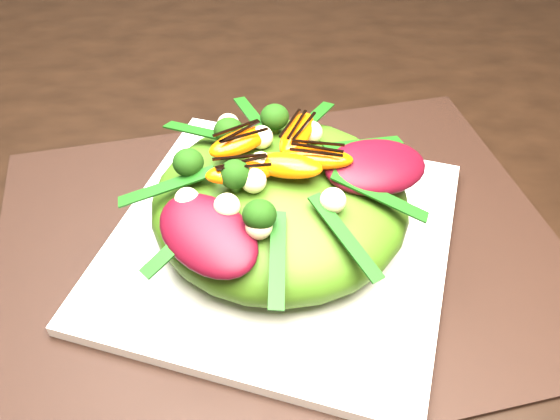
{
  "coord_description": "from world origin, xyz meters",
  "views": [
    {
      "loc": [
        0.04,
        -0.44,
        1.14
      ],
      "look_at": [
        0.05,
        -0.09,
        0.8
      ],
      "focal_mm": 38.0,
      "sensor_mm": 36.0,
      "label": 1
    }
  ],
  "objects_px": {
    "dining_table": "(229,200)",
    "salad_bowl": "(280,230)",
    "plate_base": "(280,241)",
    "orange_segment": "(253,152)",
    "placemat": "(280,246)",
    "lettuce_mound": "(280,202)"
  },
  "relations": [
    {
      "from": "dining_table",
      "to": "salad_bowl",
      "type": "bearing_deg",
      "value": -59.66
    },
    {
      "from": "plate_base",
      "to": "orange_segment",
      "type": "height_order",
      "value": "orange_segment"
    },
    {
      "from": "plate_base",
      "to": "salad_bowl",
      "type": "height_order",
      "value": "salad_bowl"
    },
    {
      "from": "salad_bowl",
      "to": "orange_segment",
      "type": "distance_m",
      "value": 0.08
    },
    {
      "from": "dining_table",
      "to": "placemat",
      "type": "relative_size",
      "value": 3.23
    },
    {
      "from": "plate_base",
      "to": "orange_segment",
      "type": "xyz_separation_m",
      "value": [
        -0.02,
        0.01,
        0.09
      ]
    },
    {
      "from": "placemat",
      "to": "orange_segment",
      "type": "height_order",
      "value": "orange_segment"
    },
    {
      "from": "placemat",
      "to": "salad_bowl",
      "type": "bearing_deg",
      "value": -135.0
    },
    {
      "from": "salad_bowl",
      "to": "lettuce_mound",
      "type": "distance_m",
      "value": 0.03
    },
    {
      "from": "plate_base",
      "to": "lettuce_mound",
      "type": "distance_m",
      "value": 0.05
    },
    {
      "from": "salad_bowl",
      "to": "orange_segment",
      "type": "bearing_deg",
      "value": 147.53
    },
    {
      "from": "lettuce_mound",
      "to": "salad_bowl",
      "type": "bearing_deg",
      "value": 0.0
    },
    {
      "from": "placemat",
      "to": "lettuce_mound",
      "type": "height_order",
      "value": "lettuce_mound"
    },
    {
      "from": "placemat",
      "to": "orange_segment",
      "type": "bearing_deg",
      "value": 147.53
    },
    {
      "from": "dining_table",
      "to": "placemat",
      "type": "xyz_separation_m",
      "value": [
        0.05,
        -0.09,
        0.02
      ]
    },
    {
      "from": "plate_base",
      "to": "salad_bowl",
      "type": "relative_size",
      "value": 1.22
    },
    {
      "from": "placemat",
      "to": "dining_table",
      "type": "bearing_deg",
      "value": 120.34
    },
    {
      "from": "dining_table",
      "to": "salad_bowl",
      "type": "distance_m",
      "value": 0.11
    },
    {
      "from": "dining_table",
      "to": "orange_segment",
      "type": "bearing_deg",
      "value": -68.14
    },
    {
      "from": "placemat",
      "to": "salad_bowl",
      "type": "relative_size",
      "value": 2.09
    },
    {
      "from": "lettuce_mound",
      "to": "plate_base",
      "type": "bearing_deg",
      "value": 90.0
    },
    {
      "from": "dining_table",
      "to": "plate_base",
      "type": "distance_m",
      "value": 0.1
    }
  ]
}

